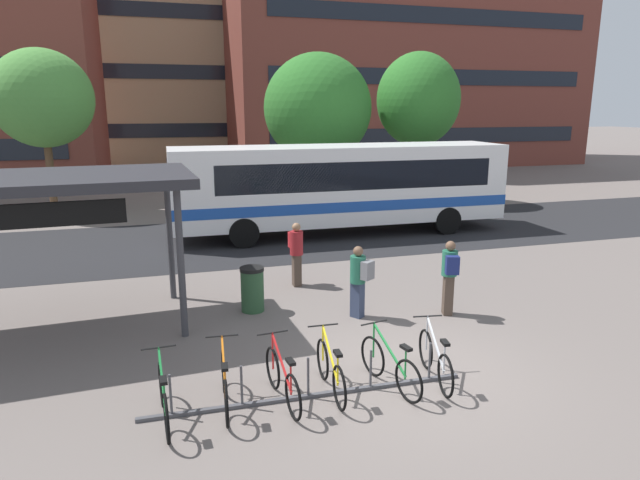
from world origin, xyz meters
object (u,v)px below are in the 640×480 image
(city_bus, at_px, (339,185))
(parked_bicycle_green_4, at_px, (390,366))
(transit_shelter, at_px, (34,186))
(street_tree_1, at_px, (418,100))
(commuter_navy_pack_0, at_px, (449,273))
(street_tree_0, at_px, (318,108))
(trash_bin, at_px, (252,289))
(commuter_grey_pack_2, at_px, (359,277))
(parked_bicycle_red_2, at_px, (282,380))
(parked_bicycle_orange_1, at_px, (225,385))
(commuter_red_pack_1, at_px, (296,250))
(parked_bicycle_green_0, at_px, (164,399))
(parked_bicycle_yellow_3, at_px, (331,371))
(street_tree_2, at_px, (42,99))
(parked_bicycle_silver_5, at_px, (435,360))

(city_bus, bearing_deg, parked_bicycle_green_4, 76.56)
(transit_shelter, distance_m, street_tree_1, 19.17)
(transit_shelter, xyz_separation_m, street_tree_1, (14.36, 12.56, 1.82))
(parked_bicycle_green_4, bearing_deg, street_tree_1, -38.99)
(commuter_navy_pack_0, distance_m, street_tree_0, 14.87)
(parked_bicycle_green_4, xyz_separation_m, street_tree_0, (3.73, 17.11, 4.08))
(commuter_navy_pack_0, xyz_separation_m, trash_bin, (-4.14, 1.49, -0.46))
(commuter_grey_pack_2, distance_m, trash_bin, 2.46)
(commuter_navy_pack_0, xyz_separation_m, commuter_grey_pack_2, (-1.97, 0.42, -0.05))
(city_bus, height_order, trash_bin, city_bus)
(parked_bicycle_red_2, bearing_deg, commuter_grey_pack_2, -43.66)
(parked_bicycle_green_4, distance_m, transit_shelter, 7.63)
(city_bus, height_order, parked_bicycle_red_2, city_bus)
(parked_bicycle_orange_1, relative_size, commuter_red_pack_1, 1.03)
(parked_bicycle_red_2, relative_size, parked_bicycle_green_4, 1.01)
(parked_bicycle_green_4, bearing_deg, parked_bicycle_green_0, 78.34)
(parked_bicycle_yellow_3, bearing_deg, parked_bicycle_green_0, 95.04)
(parked_bicycle_green_0, bearing_deg, street_tree_2, 9.92)
(parked_bicycle_yellow_3, xyz_separation_m, street_tree_1, (9.55, 16.63, 4.48))
(parked_bicycle_green_0, height_order, commuter_grey_pack_2, commuter_grey_pack_2)
(parked_bicycle_yellow_3, distance_m, commuter_grey_pack_2, 3.44)
(city_bus, relative_size, trash_bin, 11.71)
(commuter_red_pack_1, height_order, street_tree_0, street_tree_0)
(parked_bicycle_red_2, bearing_deg, trash_bin, -8.79)
(parked_bicycle_orange_1, relative_size, transit_shelter, 0.28)
(parked_bicycle_red_2, bearing_deg, parked_bicycle_yellow_3, -90.52)
(parked_bicycle_green_0, distance_m, street_tree_2, 19.50)
(city_bus, bearing_deg, parked_bicycle_silver_5, 80.62)
(parked_bicycle_silver_5, distance_m, street_tree_1, 18.98)
(city_bus, distance_m, parked_bicycle_orange_1, 12.41)
(parked_bicycle_yellow_3, bearing_deg, city_bus, -16.90)
(commuter_red_pack_1, distance_m, street_tree_1, 14.60)
(parked_bicycle_silver_5, relative_size, commuter_red_pack_1, 1.02)
(trash_bin, relative_size, street_tree_2, 0.15)
(street_tree_0, bearing_deg, commuter_grey_pack_2, -102.60)
(parked_bicycle_red_2, bearing_deg, street_tree_2, 12.67)
(trash_bin, relative_size, street_tree_0, 0.15)
(city_bus, bearing_deg, street_tree_1, -135.24)
(parked_bicycle_yellow_3, height_order, parked_bicycle_green_4, same)
(parked_bicycle_green_0, height_order, parked_bicycle_orange_1, same)
(parked_bicycle_yellow_3, xyz_separation_m, parked_bicycle_green_4, (0.99, -0.12, 0.00))
(parked_bicycle_red_2, distance_m, street_tree_1, 20.16)
(commuter_grey_pack_2, bearing_deg, parked_bicycle_red_2, 109.16)
(street_tree_1, bearing_deg, street_tree_0, 175.75)
(parked_bicycle_red_2, bearing_deg, commuter_red_pack_1, -21.73)
(parked_bicycle_green_4, bearing_deg, commuter_red_pack_1, -10.31)
(parked_bicycle_silver_5, height_order, commuter_red_pack_1, commuter_red_pack_1)
(parked_bicycle_yellow_3, distance_m, street_tree_0, 18.10)
(commuter_navy_pack_0, bearing_deg, city_bus, 15.21)
(city_bus, relative_size, commuter_red_pack_1, 7.20)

